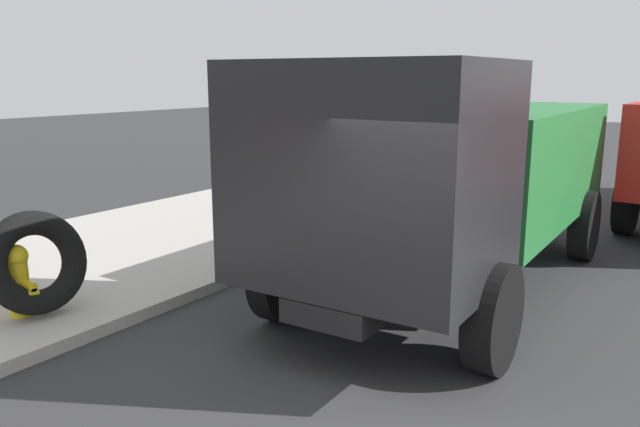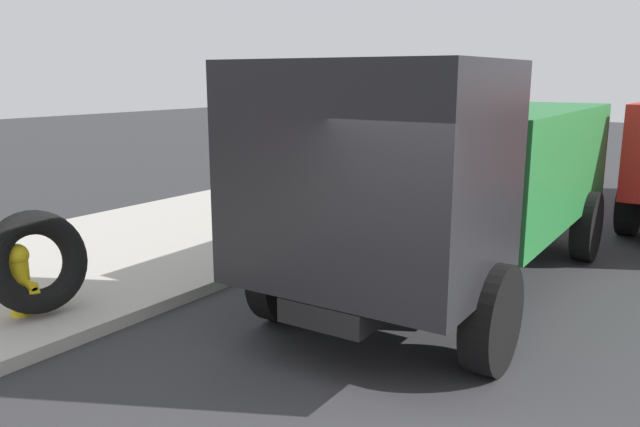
# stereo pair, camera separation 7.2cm
# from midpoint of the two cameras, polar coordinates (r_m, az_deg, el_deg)

# --- Properties ---
(fire_hydrant) EXTENTS (0.27, 0.61, 0.84)m
(fire_hydrant) POSITION_cam_midpoint_polar(r_m,az_deg,el_deg) (8.02, -25.71, -5.29)
(fire_hydrant) COLOR yellow
(fire_hydrant) RESTS_ON sidewalk_curb
(loose_tire) EXTENTS (1.27, 0.74, 1.23)m
(loose_tire) POSITION_cam_midpoint_polar(r_m,az_deg,el_deg) (7.96, -24.43, -4.03)
(loose_tire) COLOR black
(loose_tire) RESTS_ON sidewalk_curb
(dump_truck_green) EXTENTS (7.06, 2.94, 3.00)m
(dump_truck_green) POSITION_cam_midpoint_polar(r_m,az_deg,el_deg) (8.52, 11.73, 3.66)
(dump_truck_green) COLOR #237033
(dump_truck_green) RESTS_ON ground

